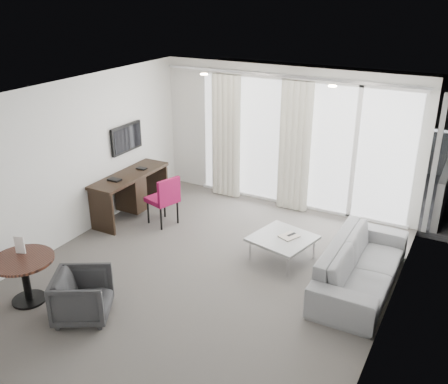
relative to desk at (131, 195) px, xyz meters
The scene contains 27 objects.
floor 2.54m from the desk, 27.75° to the right, with size 5.00×6.00×0.00m, color #56524D.
ceiling 3.34m from the desk, 27.75° to the right, with size 5.00×6.00×0.00m, color white.
wall_left 1.50m from the desk, 103.69° to the right, with size 0.00×6.00×2.60m, color silver.
wall_right 4.94m from the desk, 13.88° to the right, with size 0.00×6.00×2.60m, color silver.
wall_front 4.80m from the desk, 61.99° to the right, with size 5.00×0.00×2.60m, color silver.
window_panel 3.21m from the desk, 35.87° to the left, with size 4.00×0.02×2.38m, color white, non-canonical shape.
window_frame 3.20m from the desk, 35.64° to the left, with size 4.10×0.06×2.44m, color white, non-canonical shape.
curtain_left 2.13m from the desk, 57.20° to the left, with size 0.60×0.20×2.38m, color beige, non-canonical shape.
curtain_right 3.08m from the desk, 33.85° to the left, with size 0.60×0.20×2.38m, color beige, non-canonical shape.
curtain_track 3.44m from the desk, 36.74° to the left, with size 4.80×0.04×0.04m, color #B2B2B7, non-canonical shape.
downlight_a 2.60m from the desk, 18.26° to the left, with size 0.12×0.12×0.02m, color #FFE0B2.
downlight_b 4.08m from the desk, ahead, with size 0.12×0.12×0.02m, color #FFE0B2.
desk is the anchor object (origin of this frame).
tv 1.02m from the desk, 130.05° to the left, with size 0.05×0.80×0.50m, color black, non-canonical shape.
desk_chair 0.70m from the desk, ahead, with size 0.49×0.46×0.89m, color maroon, non-canonical shape.
round_table 2.85m from the desk, 80.75° to the right, with size 0.80×0.80×0.64m, color #391D15, non-canonical shape.
menu_card 2.75m from the desk, 83.05° to the right, with size 0.13×0.02×0.25m, color white, non-canonical shape.
tub_armchair 3.04m from the desk, 63.44° to the right, with size 0.66×0.68×0.62m, color #2B2B2D.
coffee_table 3.04m from the desk, ahead, with size 0.85×0.85×0.38m, color gray, non-canonical shape.
remote 3.12m from the desk, ahead, with size 0.05×0.17×0.02m, color black, non-canonical shape.
magazine 3.11m from the desk, ahead, with size 0.22×0.29×0.02m, color gray, non-canonical shape.
sofa 4.27m from the desk, ahead, with size 2.23×0.87×0.65m, color gray.
terrace_slab 4.20m from the desk, 52.96° to the left, with size 5.60×3.00×0.12m, color #4D4D50.
rattan_chair_a 4.14m from the desk, 38.19° to the left, with size 0.49×0.49×0.72m, color brown, non-canonical shape.
rattan_chair_b 5.49m from the desk, 46.85° to the left, with size 0.53×0.53×0.78m, color brown, non-canonical shape.
rattan_table 4.83m from the desk, 44.74° to the left, with size 0.51×0.51×0.51m, color brown, non-canonical shape.
balustrade 5.41m from the desk, 62.26° to the left, with size 5.50×0.06×1.05m, color #B2B2B7, non-canonical shape.
Camera 1 is at (3.20, -5.34, 3.93)m, focal length 40.00 mm.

